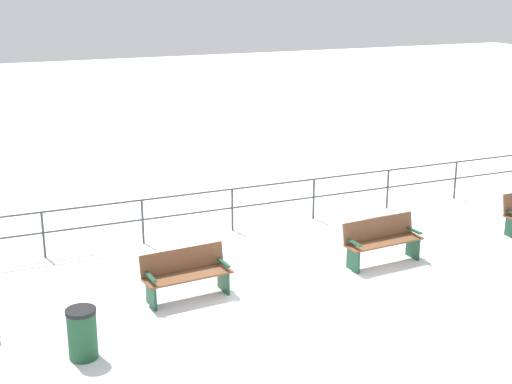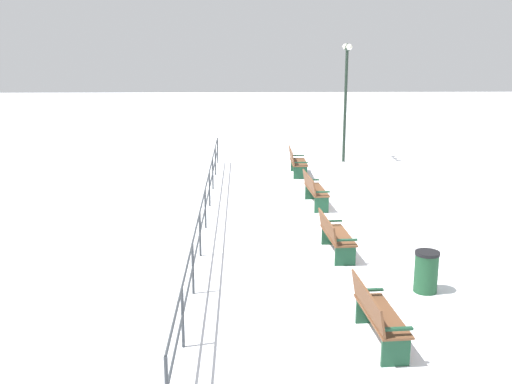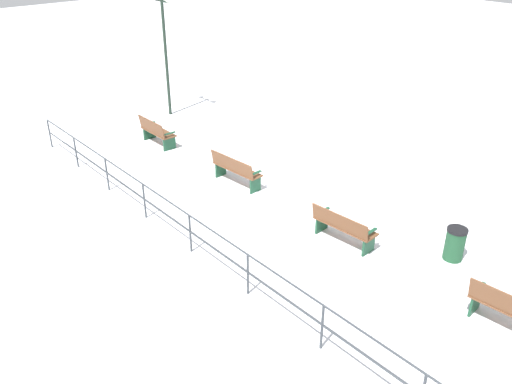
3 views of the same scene
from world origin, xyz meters
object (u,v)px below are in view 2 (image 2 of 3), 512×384
bench_fourth (296,162)px  bench_second (335,235)px  trash_bin (426,272)px  lamppost_middle (346,85)px  bench_third (314,189)px  bench_nearest (377,314)px

bench_fourth → bench_second: bearing=-88.8°
bench_second → trash_bin: 2.52m
bench_second → lamppost_middle: (1.91, 10.57, 2.46)m
trash_bin → bench_fourth: bearing=98.6°
bench_third → lamppost_middle: (1.90, 6.48, 2.43)m
lamppost_middle → bench_second: bearing=-100.2°
bench_nearest → trash_bin: bench_nearest is taller
bench_nearest → lamppost_middle: 14.97m
bench_fourth → lamppost_middle: bearing=49.7°
bench_nearest → bench_fourth: (-0.18, 12.27, -0.02)m
bench_second → lamppost_middle: lamppost_middle is taller
bench_second → bench_third: bearing=85.6°
bench_fourth → trash_bin: size_ratio=1.88×
bench_third → bench_fourth: 4.10m
bench_fourth → trash_bin: (1.54, -10.27, -0.07)m
bench_nearest → bench_second: (-0.05, 4.09, -0.04)m
bench_nearest → bench_second: size_ratio=1.02×
bench_fourth → lamppost_middle: lamppost_middle is taller
bench_fourth → bench_nearest: bearing=-88.9°
lamppost_middle → bench_nearest: bearing=-97.2°
bench_third → trash_bin: bearing=-81.3°
bench_second → bench_fourth: (-0.13, 8.18, 0.02)m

